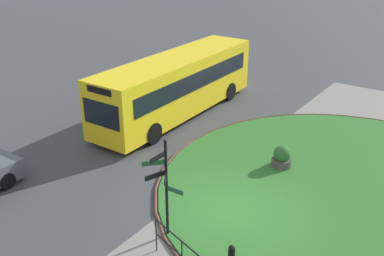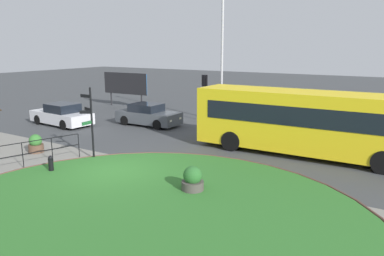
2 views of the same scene
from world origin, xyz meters
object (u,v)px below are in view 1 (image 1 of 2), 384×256
signpost_directional (164,184)px  bollard_foreground (232,256)px  bus_yellow (177,84)px  planter_kerbside (282,158)px

signpost_directional → bollard_foreground: bearing=-88.7°
bus_yellow → planter_kerbside: size_ratio=11.00×
planter_kerbside → bollard_foreground: bearing=-168.2°
bollard_foreground → planter_kerbside: bearing=11.8°
bollard_foreground → bus_yellow: size_ratio=0.07×
signpost_directional → planter_kerbside: (6.16, -1.05, -1.50)m
bollard_foreground → bus_yellow: 11.68m
bus_yellow → planter_kerbside: 7.30m
bollard_foreground → bus_yellow: (8.27, 8.15, 1.28)m
signpost_directional → planter_kerbside: signpost_directional is taller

